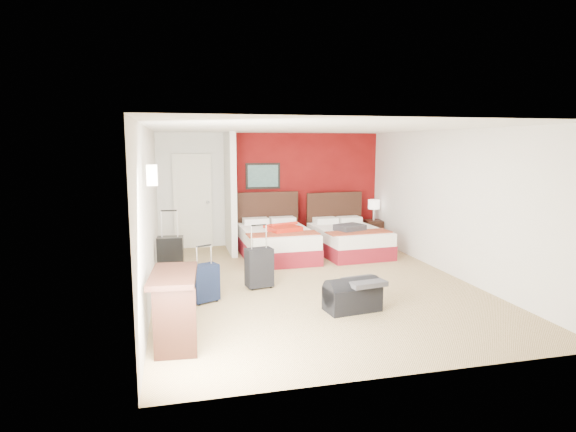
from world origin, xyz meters
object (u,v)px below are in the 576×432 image
object	(u,v)px
nightstand	(373,231)
suitcase_navy	(205,285)
bed_left	(277,243)
bed_right	(349,241)
suitcase_charcoal	(259,269)
desk	(175,308)
table_lamp	(374,210)
red_suitcase_open	(283,227)
suitcase_black	(171,257)
duffel_bag	(352,297)

from	to	relation	value
nightstand	suitcase_navy	distance (m)	5.24
bed_left	bed_right	xyz separation A→B (m)	(1.53, -0.02, -0.02)
suitcase_charcoal	desk	xyz separation A→B (m)	(-1.30, -1.87, 0.11)
table_lamp	suitcase_charcoal	world-z (taller)	table_lamp
red_suitcase_open	suitcase_black	bearing A→B (deg)	-176.90
suitcase_navy	duffel_bag	bearing A→B (deg)	-47.54
bed_right	suitcase_charcoal	bearing A→B (deg)	-143.11
suitcase_black	duffel_bag	world-z (taller)	suitcase_black
suitcase_charcoal	table_lamp	bearing A→B (deg)	30.92
suitcase_black	nightstand	bearing A→B (deg)	26.18
bed_right	suitcase_black	world-z (taller)	suitcase_black
bed_left	nightstand	distance (m)	2.62
suitcase_black	desk	world-z (taller)	desk
red_suitcase_open	suitcase_black	world-z (taller)	red_suitcase_open
red_suitcase_open	nightstand	bearing A→B (deg)	5.26
bed_right	suitcase_navy	world-z (taller)	bed_right
bed_right	table_lamp	distance (m)	1.39
red_suitcase_open	table_lamp	size ratio (longest dim) A/B	1.74
red_suitcase_open	table_lamp	xyz separation A→B (m)	(2.36, 0.98, 0.14)
table_lamp	desk	bearing A→B (deg)	-133.62
nightstand	desk	bearing A→B (deg)	-126.83
bed_right	table_lamp	world-z (taller)	table_lamp
suitcase_black	red_suitcase_open	bearing A→B (deg)	25.04
nightstand	table_lamp	distance (m)	0.50
bed_left	red_suitcase_open	size ratio (longest dim) A/B	2.34
bed_left	duffel_bag	size ratio (longest dim) A/B	2.59
nightstand	duffel_bag	bearing A→B (deg)	-110.26
suitcase_charcoal	suitcase_navy	size ratio (longest dim) A/B	1.16
duffel_bag	table_lamp	bearing A→B (deg)	55.36
red_suitcase_open	bed_right	bearing A→B (deg)	-14.00
suitcase_black	suitcase_navy	bearing A→B (deg)	-68.05
bed_left	suitcase_navy	xyz separation A→B (m)	(-1.58, -2.45, -0.02)
suitcase_black	desk	distance (m)	2.92
bed_right	red_suitcase_open	size ratio (longest dim) A/B	2.19
suitcase_navy	duffel_bag	world-z (taller)	suitcase_navy
bed_left	duffel_bag	world-z (taller)	bed_left
suitcase_charcoal	duffel_bag	bearing A→B (deg)	-62.22
red_suitcase_open	suitcase_navy	size ratio (longest dim) A/B	1.56
table_lamp	red_suitcase_open	bearing A→B (deg)	-157.58
table_lamp	bed_left	bearing A→B (deg)	-160.44
suitcase_navy	duffel_bag	size ratio (longest dim) A/B	0.71
bed_left	nightstand	size ratio (longest dim) A/B	3.61
table_lamp	nightstand	bearing A→B (deg)	0.00
suitcase_charcoal	desk	bearing A→B (deg)	-135.67
suitcase_black	suitcase_charcoal	xyz separation A→B (m)	(1.36, -1.05, -0.02)
table_lamp	suitcase_navy	world-z (taller)	table_lamp
suitcase_navy	nightstand	bearing A→B (deg)	14.79
bed_right	red_suitcase_open	xyz separation A→B (m)	(-1.43, -0.08, 0.35)
nightstand	suitcase_charcoal	bearing A→B (deg)	-131.51
bed_right	desk	bearing A→B (deg)	-136.87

